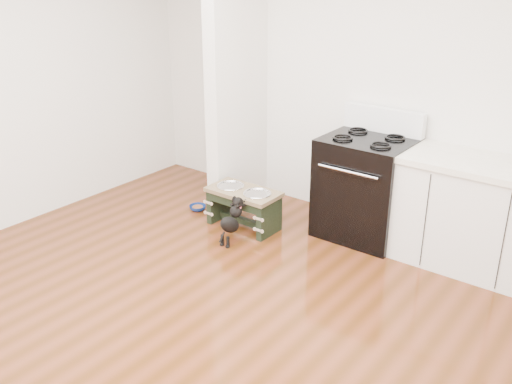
# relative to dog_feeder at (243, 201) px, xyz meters

# --- Properties ---
(ground) EXTENTS (5.00, 5.00, 0.00)m
(ground) POSITION_rel_dog_feeder_xyz_m (0.72, -1.61, -0.27)
(ground) COLOR #46230C
(ground) RESTS_ON ground
(room_shell) EXTENTS (5.00, 5.00, 5.00)m
(room_shell) POSITION_rel_dog_feeder_xyz_m (0.72, -1.61, 1.35)
(room_shell) COLOR silver
(room_shell) RESTS_ON ground
(partition_wall) EXTENTS (0.15, 0.80, 2.70)m
(partition_wall) POSITION_rel_dog_feeder_xyz_m (-0.46, 0.49, 1.08)
(partition_wall) COLOR silver
(partition_wall) RESTS_ON ground
(oven_range) EXTENTS (0.76, 0.69, 1.14)m
(oven_range) POSITION_rel_dog_feeder_xyz_m (0.97, 0.55, 0.21)
(oven_range) COLOR black
(oven_range) RESTS_ON ground
(cabinet_run) EXTENTS (1.24, 0.64, 0.91)m
(cabinet_run) POSITION_rel_dog_feeder_xyz_m (1.95, 0.56, 0.19)
(cabinet_run) COLOR silver
(cabinet_run) RESTS_ON ground
(dog_feeder) EXTENTS (0.68, 0.36, 0.39)m
(dog_feeder) POSITION_rel_dog_feeder_xyz_m (0.00, 0.00, 0.00)
(dog_feeder) COLOR black
(dog_feeder) RESTS_ON ground
(puppy) EXTENTS (0.12, 0.35, 0.42)m
(puppy) POSITION_rel_dog_feeder_xyz_m (0.12, -0.31, -0.04)
(puppy) COLOR black
(puppy) RESTS_ON ground
(floor_bowl) EXTENTS (0.22, 0.22, 0.05)m
(floor_bowl) POSITION_rel_dog_feeder_xyz_m (-0.61, 0.01, -0.24)
(floor_bowl) COLOR navy
(floor_bowl) RESTS_ON ground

